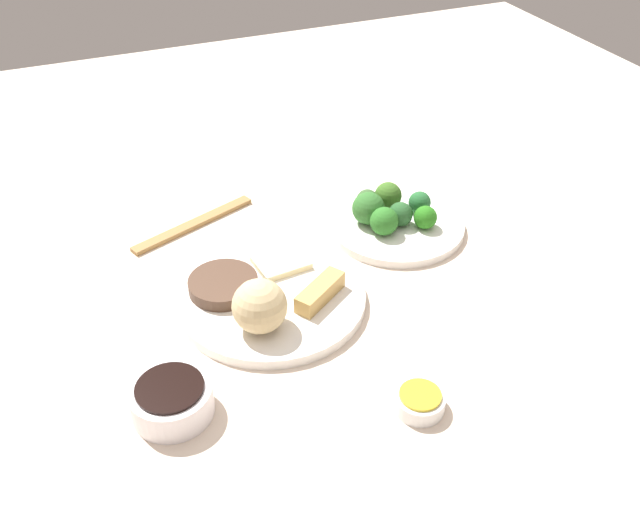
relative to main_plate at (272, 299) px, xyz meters
name	(u,v)px	position (x,y,z in m)	size (l,w,h in m)	color
tabletop	(309,302)	(0.01, 0.06, -0.02)	(2.20, 2.20, 0.02)	beige
main_plate	(272,299)	(0.00, 0.00, 0.00)	(0.27, 0.27, 0.02)	white
rice_scoop	(260,306)	(0.06, -0.04, 0.05)	(0.08, 0.08, 0.08)	#D0B784
spring_roll	(320,292)	(0.04, 0.06, 0.02)	(0.09, 0.03, 0.03)	tan
crab_rangoon_wonton	(281,262)	(-0.06, 0.04, 0.01)	(0.06, 0.08, 0.01)	beige
stir_fry_heap	(223,285)	(-0.04, -0.06, 0.02)	(0.10, 0.10, 0.02)	#4F3628
broccoli_plate	(396,225)	(-0.10, 0.26, 0.00)	(0.23, 0.23, 0.01)	white
broccoli_floret_0	(368,208)	(-0.12, 0.21, 0.03)	(0.05, 0.05, 0.05)	#306B2B
broccoli_floret_1	(420,202)	(-0.11, 0.30, 0.02)	(0.04, 0.04, 0.04)	#25622F
broccoli_floret_2	(425,217)	(-0.07, 0.29, 0.03)	(0.04, 0.04, 0.04)	#28751A
broccoli_floret_3	(400,214)	(-0.09, 0.26, 0.03)	(0.04, 0.04, 0.04)	#275829
broccoli_floret_4	(384,221)	(-0.08, 0.22, 0.03)	(0.05, 0.05, 0.05)	#2B7025
broccoli_floret_5	(388,196)	(-0.15, 0.26, 0.03)	(0.05, 0.05, 0.05)	#3A6722
broccoli_floret_6	(367,200)	(-0.15, 0.23, 0.02)	(0.04, 0.04, 0.04)	#395D2F
soy_sauce_bowl	(172,401)	(0.15, -0.18, 0.01)	(0.10, 0.10, 0.04)	white
soy_sauce_bowl_liquid	(169,388)	(0.15, -0.18, 0.03)	(0.08, 0.08, 0.00)	black
sauce_ramekin_hot_mustard	(419,402)	(0.26, 0.10, 0.00)	(0.06, 0.06, 0.02)	white
sauce_ramekin_hot_mustard_liquid	(420,395)	(0.26, 0.10, 0.02)	(0.05, 0.05, 0.00)	gold
chopsticks_pair	(194,224)	(-0.24, -0.06, 0.00)	(0.23, 0.02, 0.01)	#9E7642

